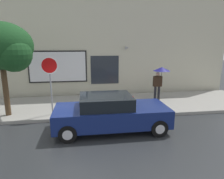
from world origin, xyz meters
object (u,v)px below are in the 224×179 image
Objects in this scene: fire_hydrant at (131,104)px; stop_sign at (50,74)px; parked_car at (110,113)px; pedestrian_with_umbrella at (160,74)px; street_tree at (3,48)px.

stop_sign is (-3.74, 0.02, 1.51)m from fire_hydrant.
pedestrian_with_umbrella reaches higher than parked_car.
parked_car is at bearing -23.41° from street_tree.
street_tree is 1.56× the size of stop_sign.
parked_car reaches higher than fire_hydrant.
parked_car is 5.35m from street_tree.
fire_hydrant is 2.85m from pedestrian_with_umbrella.
street_tree reaches higher than fire_hydrant.
street_tree is at bearing 178.13° from fire_hydrant.
pedestrian_with_umbrella is 7.94m from street_tree.
parked_car is 1.66× the size of stop_sign.
parked_car is at bearing -126.70° from fire_hydrant.
parked_car is 1.06× the size of street_tree.
stop_sign reaches higher than pedestrian_with_umbrella.
stop_sign reaches higher than parked_car.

